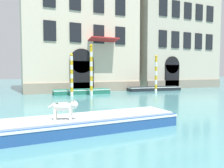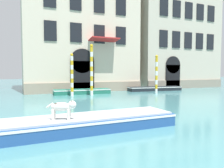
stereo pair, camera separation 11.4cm
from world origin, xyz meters
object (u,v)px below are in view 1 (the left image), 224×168
object	(u,v)px
boat_moored_near_palazzo	(82,91)
boat_moored_far	(154,88)
dog_on_deck	(65,107)
mooring_pole_0	(91,70)
boat_foreground	(77,124)
mooring_pole_2	(156,74)
mooring_pole_1	(72,75)

from	to	relation	value
boat_moored_near_palazzo	boat_moored_far	size ratio (longest dim) A/B	0.88
dog_on_deck	mooring_pole_0	distance (m)	11.90
boat_moored_far	mooring_pole_0	bearing A→B (deg)	-162.97
boat_foreground	mooring_pole_2	distance (m)	14.18
dog_on_deck	boat_moored_near_palazzo	size ratio (longest dim) A/B	0.18
mooring_pole_0	mooring_pole_2	bearing A→B (deg)	-8.10
dog_on_deck	mooring_pole_2	size ratio (longest dim) A/B	0.26
mooring_pole_1	boat_moored_far	bearing A→B (deg)	9.02
dog_on_deck	boat_moored_far	bearing A→B (deg)	67.75
boat_foreground	mooring_pole_1	distance (m)	11.01
dog_on_deck	mooring_pole_1	world-z (taller)	mooring_pole_1
boat_foreground	dog_on_deck	distance (m)	0.88
boat_moored_near_palazzo	mooring_pole_0	xyz separation A→B (m)	(0.47, -1.39, 2.00)
mooring_pole_2	boat_moored_far	bearing A→B (deg)	58.54
mooring_pole_0	mooring_pole_1	bearing A→B (deg)	178.77
boat_foreground	mooring_pole_0	size ratio (longest dim) A/B	1.72
boat_moored_near_palazzo	dog_on_deck	bearing A→B (deg)	-106.14
mooring_pole_2	mooring_pole_1	bearing A→B (deg)	173.39
dog_on_deck	mooring_pole_2	bearing A→B (deg)	65.32
mooring_pole_0	boat_moored_far	bearing A→B (deg)	11.28
dog_on_deck	boat_moored_far	world-z (taller)	dog_on_deck
boat_foreground	boat_moored_far	size ratio (longest dim) A/B	1.28
boat_foreground	mooring_pole_0	distance (m)	11.53
boat_moored_far	mooring_pole_2	xyz separation A→B (m)	(-1.46, -2.39, 1.60)
boat_moored_near_palazzo	mooring_pole_2	distance (m)	7.16
boat_moored_far	dog_on_deck	bearing A→B (deg)	-128.56
boat_moored_far	mooring_pole_2	bearing A→B (deg)	-115.71
boat_foreground	boat_moored_near_palazzo	bearing A→B (deg)	72.26
dog_on_deck	mooring_pole_1	bearing A→B (deg)	97.59
boat_foreground	mooring_pole_1	world-z (taller)	mooring_pole_1
boat_moored_far	mooring_pole_1	bearing A→B (deg)	-165.23
boat_moored_near_palazzo	mooring_pole_0	size ratio (longest dim) A/B	1.18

